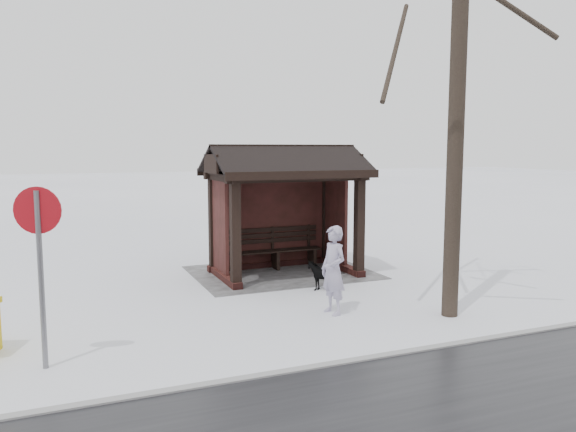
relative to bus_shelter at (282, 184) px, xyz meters
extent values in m
plane|color=white|center=(0.00, 0.16, -2.17)|extent=(120.00, 120.00, 0.00)
cube|color=gray|center=(0.00, 5.66, -2.16)|extent=(120.00, 0.15, 0.06)
cube|color=gray|center=(0.00, -0.04, -2.16)|extent=(4.20, 3.20, 0.02)
cube|color=#3D1816|center=(0.00, -0.74, -2.09)|extent=(3.30, 0.22, 0.16)
cube|color=#3D1816|center=(-1.50, 0.16, -2.09)|extent=(0.22, 2.10, 0.16)
cube|color=#3D1816|center=(1.50, 0.16, -2.09)|extent=(0.22, 2.10, 0.16)
cube|color=black|center=(-1.50, 1.06, -1.02)|extent=(0.20, 0.20, 2.30)
cube|color=black|center=(1.50, 1.06, -1.02)|extent=(0.20, 0.20, 2.30)
cube|color=black|center=(-1.50, -0.74, -1.02)|extent=(0.20, 0.20, 2.30)
cube|color=black|center=(1.50, -0.74, -1.02)|extent=(0.20, 0.20, 2.30)
cube|color=black|center=(0.00, -0.74, -0.94)|extent=(2.80, 0.08, 2.14)
cube|color=black|center=(-1.50, -0.16, -0.94)|extent=(0.08, 1.17, 2.14)
cube|color=black|center=(1.50, -0.16, -0.94)|extent=(0.08, 1.17, 2.14)
cube|color=black|center=(0.00, 1.06, 0.19)|extent=(3.40, 0.20, 0.18)
cube|color=black|center=(0.00, -0.74, 0.19)|extent=(3.40, 0.20, 0.18)
cylinder|color=black|center=(-1.50, 4.36, 2.11)|extent=(0.29, 0.29, 8.55)
imported|color=#A8A1BC|center=(0.39, 3.45, -1.36)|extent=(0.48, 0.64, 1.62)
imported|color=black|center=(-0.25, 1.82, -1.86)|extent=(0.80, 0.58, 0.62)
cylinder|color=slate|center=(5.21, 4.22, -0.94)|extent=(0.07, 0.07, 2.45)
cylinder|color=#A20B14|center=(5.21, 4.20, 0.02)|extent=(0.61, 0.26, 0.64)
cylinder|color=white|center=(5.21, 4.18, 0.02)|extent=(0.47, 0.21, 0.49)
camera|label=1|loc=(4.97, 12.34, 0.84)|focal=35.00mm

